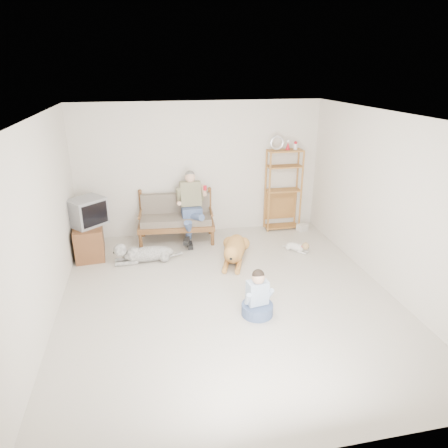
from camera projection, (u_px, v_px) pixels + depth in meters
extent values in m
plane|color=beige|center=(228.00, 297.00, 6.13)|extent=(5.50, 5.50, 0.00)
plane|color=silver|center=(229.00, 117.00, 5.14)|extent=(5.50, 5.50, 0.00)
plane|color=beige|center=(200.00, 169.00, 8.14)|extent=(5.00, 0.00, 5.00)
plane|color=beige|center=(302.00, 333.00, 3.13)|extent=(5.00, 0.00, 5.00)
plane|color=beige|center=(40.00, 228.00, 5.17)|extent=(0.00, 5.50, 5.50)
plane|color=beige|center=(388.00, 204.00, 6.10)|extent=(0.00, 5.50, 5.50)
cube|color=brown|center=(176.00, 225.00, 8.01)|extent=(1.55, 0.83, 0.10)
cube|color=#66594D|center=(176.00, 219.00, 7.97)|extent=(1.43, 0.72, 0.13)
cube|color=#66594D|center=(175.00, 204.00, 8.10)|extent=(1.39, 0.24, 0.45)
cylinder|color=brown|center=(174.00, 194.00, 8.08)|extent=(1.40, 0.17, 0.05)
cylinder|color=brown|center=(142.00, 242.00, 7.68)|extent=(0.07, 0.07, 0.30)
cylinder|color=brown|center=(140.00, 216.00, 8.11)|extent=(0.07, 0.07, 0.95)
cylinder|color=brown|center=(213.00, 237.00, 7.94)|extent=(0.07, 0.07, 0.30)
cylinder|color=brown|center=(208.00, 211.00, 8.37)|extent=(0.07, 0.07, 0.95)
cube|color=#465B81|center=(192.00, 211.00, 7.96)|extent=(0.39, 0.37, 0.19)
cube|color=#7A7556|center=(190.00, 194.00, 7.93)|extent=(0.41, 0.28, 0.51)
sphere|color=tan|center=(190.00, 177.00, 7.78)|extent=(0.20, 0.20, 0.20)
sphere|color=#5E5953|center=(190.00, 175.00, 7.78)|extent=(0.18, 0.18, 0.18)
cylinder|color=red|center=(205.00, 188.00, 7.72)|extent=(0.07, 0.07, 0.09)
cube|color=#A96E35|center=(285.00, 151.00, 8.15)|extent=(0.73, 0.29, 0.03)
torus|color=silver|center=(277.00, 143.00, 8.06)|extent=(0.30, 0.05, 0.30)
cone|color=red|center=(288.00, 146.00, 8.13)|extent=(0.10, 0.10, 0.15)
cylinder|color=#A96E35|center=(269.00, 193.00, 8.27)|extent=(0.04, 0.04, 1.72)
cylinder|color=#A96E35|center=(265.00, 189.00, 8.52)|extent=(0.04, 0.04, 1.72)
cylinder|color=#A96E35|center=(301.00, 191.00, 8.40)|extent=(0.04, 0.04, 1.72)
cylinder|color=#A96E35|center=(297.00, 188.00, 8.65)|extent=(0.04, 0.04, 1.72)
cube|color=white|center=(302.00, 227.00, 8.62)|extent=(0.26, 0.23, 0.14)
cube|color=brown|center=(89.00, 240.00, 7.43)|extent=(0.58, 0.94, 0.60)
cube|color=brown|center=(74.00, 246.00, 7.18)|extent=(0.05, 0.40, 0.50)
cube|color=brown|center=(78.00, 236.00, 7.58)|extent=(0.05, 0.40, 0.50)
cube|color=slate|center=(87.00, 212.00, 7.24)|extent=(0.77, 0.76, 0.50)
cube|color=black|center=(95.00, 215.00, 7.10)|extent=(0.40, 0.35, 0.40)
cube|color=white|center=(142.00, 222.00, 8.28)|extent=(0.12, 0.02, 0.08)
ellipsoid|color=#CA9046|center=(235.00, 248.00, 7.40)|extent=(0.70, 1.13, 0.33)
sphere|color=#CA9046|center=(233.00, 254.00, 7.10)|extent=(0.33, 0.33, 0.33)
sphere|color=#CA9046|center=(232.00, 253.00, 6.80)|extent=(0.26, 0.26, 0.26)
ellipsoid|color=#CA9046|center=(231.00, 258.00, 6.70)|extent=(0.17, 0.22, 0.10)
cylinder|color=#CA9046|center=(237.00, 241.00, 7.93)|extent=(0.06, 0.43, 0.05)
ellipsoid|color=#CA9046|center=(226.00, 253.00, 6.83)|extent=(0.08, 0.10, 0.13)
ellipsoid|color=#CA9046|center=(237.00, 253.00, 6.81)|extent=(0.08, 0.10, 0.13)
ellipsoid|color=white|center=(149.00, 254.00, 7.24)|extent=(0.91, 0.35, 0.27)
sphere|color=white|center=(134.00, 255.00, 7.17)|extent=(0.27, 0.27, 0.27)
sphere|color=white|center=(120.00, 250.00, 7.08)|extent=(0.23, 0.23, 0.23)
ellipsoid|color=white|center=(114.00, 252.00, 7.06)|extent=(0.17, 0.11, 0.09)
cylinder|color=white|center=(174.00, 255.00, 7.38)|extent=(0.35, 0.18, 0.04)
ellipsoid|color=white|center=(121.00, 248.00, 7.16)|extent=(0.08, 0.06, 0.12)
ellipsoid|color=white|center=(122.00, 252.00, 7.01)|extent=(0.08, 0.06, 0.12)
ellipsoid|color=silver|center=(295.00, 247.00, 7.67)|extent=(0.38, 0.40, 0.15)
sphere|color=silver|center=(301.00, 248.00, 7.60)|extent=(0.15, 0.15, 0.15)
sphere|color=#A88554|center=(305.00, 246.00, 7.52)|extent=(0.14, 0.14, 0.14)
ellipsoid|color=#A88554|center=(308.00, 248.00, 7.49)|extent=(0.11, 0.11, 0.05)
cylinder|color=silver|center=(286.00, 246.00, 7.80)|extent=(0.15, 0.10, 0.02)
cone|color=#A88554|center=(304.00, 245.00, 7.48)|extent=(0.04, 0.04, 0.05)
cone|color=#A88554|center=(306.00, 243.00, 7.55)|extent=(0.04, 0.04, 0.05)
torus|color=red|center=(304.00, 246.00, 7.54)|extent=(0.13, 0.13, 0.02)
cylinder|color=#465B81|center=(257.00, 309.00, 5.68)|extent=(0.45, 0.45, 0.16)
cube|color=silver|center=(257.00, 292.00, 5.60)|extent=(0.31, 0.23, 0.35)
sphere|color=tan|center=(258.00, 278.00, 5.49)|extent=(0.18, 0.18, 0.18)
sphere|color=black|center=(258.00, 275.00, 5.49)|extent=(0.17, 0.17, 0.17)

